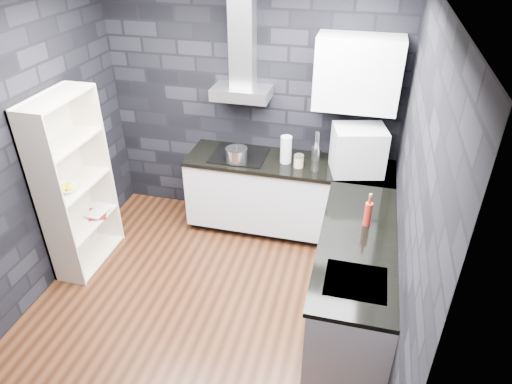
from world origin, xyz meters
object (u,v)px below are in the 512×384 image
at_px(glass_vase, 286,150).
at_px(fruit_bowl, 67,188).
at_px(pot, 237,155).
at_px(storage_jar, 299,162).
at_px(appliance_garage, 358,151).
at_px(utensil_crock, 316,153).
at_px(bookshelf, 75,185).
at_px(red_bottle, 368,214).

bearing_deg(glass_vase, fruit_bowl, -150.08).
distance_m(pot, glass_vase, 0.52).
distance_m(pot, storage_jar, 0.65).
bearing_deg(storage_jar, glass_vase, 153.34).
xyz_separation_m(glass_vase, fruit_bowl, (-1.89, -1.09, -0.11)).
distance_m(pot, appliance_garage, 1.24).
bearing_deg(appliance_garage, utensil_crock, 144.27).
bearing_deg(utensil_crock, bookshelf, -152.79).
bearing_deg(fruit_bowl, appliance_garage, 22.11).
xyz_separation_m(bookshelf, fruit_bowl, (0.00, -0.11, 0.04)).
height_order(appliance_garage, red_bottle, appliance_garage).
height_order(utensil_crock, fruit_bowl, utensil_crock).
xyz_separation_m(utensil_crock, red_bottle, (0.58, -1.10, 0.04)).
xyz_separation_m(storage_jar, utensil_crock, (0.15, 0.22, 0.01)).
relative_size(glass_vase, utensil_crock, 2.22).
distance_m(appliance_garage, bookshelf, 2.79).
distance_m(utensil_crock, bookshelf, 2.46).
xyz_separation_m(glass_vase, red_bottle, (0.88, -0.95, -0.04)).
xyz_separation_m(pot, utensil_crock, (0.80, 0.27, -0.01)).
relative_size(glass_vase, bookshelf, 0.16).
xyz_separation_m(pot, storage_jar, (0.65, 0.05, -0.02)).
distance_m(storage_jar, fruit_bowl, 2.27).
relative_size(pot, appliance_garage, 0.44).
bearing_deg(glass_vase, utensil_crock, 26.31).
height_order(pot, utensil_crock, pot).
distance_m(appliance_garage, fruit_bowl, 2.83).
bearing_deg(storage_jar, red_bottle, -50.37).
bearing_deg(pot, utensil_crock, 18.77).
bearing_deg(bookshelf, pot, 28.03).
xyz_separation_m(red_bottle, fruit_bowl, (-2.76, -0.13, -0.07)).
height_order(appliance_garage, fruit_bowl, appliance_garage).
bearing_deg(storage_jar, utensil_crock, 56.37).
bearing_deg(bookshelf, red_bottle, -3.08).
xyz_separation_m(utensil_crock, fruit_bowl, (-2.18, -1.23, -0.03)).
xyz_separation_m(utensil_crock, appliance_garage, (0.43, -0.17, 0.16)).
relative_size(pot, red_bottle, 1.03).
bearing_deg(red_bottle, storage_jar, 129.63).
relative_size(red_bottle, fruit_bowl, 0.94).
bearing_deg(fruit_bowl, red_bottle, 2.75).
height_order(storage_jar, utensil_crock, utensil_crock).
height_order(storage_jar, bookshelf, bookshelf).
relative_size(appliance_garage, red_bottle, 2.33).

